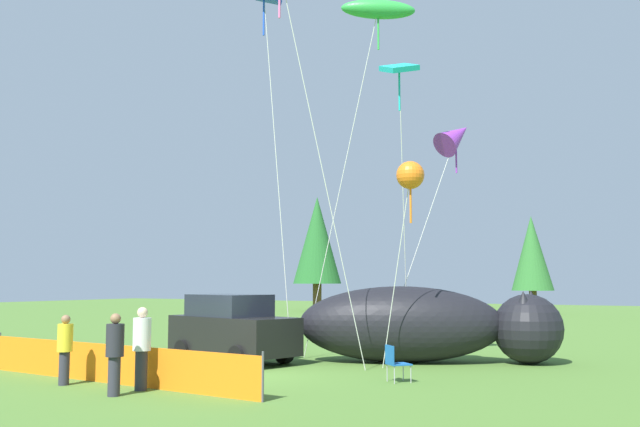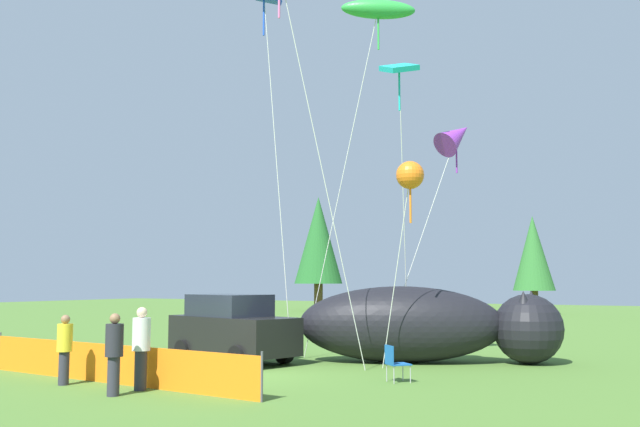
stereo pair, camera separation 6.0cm
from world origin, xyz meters
name	(u,v)px [view 2 (the right image)]	position (x,y,z in m)	size (l,w,h in m)	color
ground_plane	(237,374)	(0.00, 0.00, 0.00)	(120.00, 120.00, 0.00)	#4C752D
parked_car	(232,329)	(-1.74, 2.19, 0.98)	(4.51, 2.84, 2.00)	black
folding_chair	(394,361)	(4.15, 0.59, 0.51)	(0.71, 0.71, 0.87)	#1959A5
inflatable_cat	(424,327)	(3.35, 4.75, 1.03)	(7.62, 4.69, 2.24)	black
safety_fence	(110,364)	(-1.67, -2.78, 0.45)	(9.23, 0.99, 1.00)	orange
spectator_in_green_shirt	(141,345)	(-0.26, -3.27, 0.99)	(0.40, 0.40, 1.82)	#2D2D38
spectator_in_red_shirt	(114,351)	(-0.21, -4.14, 0.94)	(0.37, 0.37, 1.72)	#2D2D38
spectator_in_yellow_shirt	(65,347)	(-2.39, -3.52, 0.88)	(0.35, 0.35, 1.61)	#2D2D38
kite_green_fish	(378,11)	(2.05, 4.49, 10.85)	(3.75, 1.70, 11.26)	silver
kite_purple_delta	(456,137)	(3.25, 8.38, 7.42)	(2.90, 2.85, 8.22)	silver
kite_orange_flower	(410,176)	(3.84, 2.52, 5.22)	(1.48, 0.93, 5.63)	silver
kite_blue_box	(265,4)	(-1.07, 2.78, 11.06)	(1.35, 1.07, 11.56)	silver
kite_teal_diamond	(399,74)	(2.95, 4.02, 8.55)	(1.34, 2.80, 9.06)	silver
horizon_tree_east	(318,240)	(-16.93, 34.86, 5.66)	(3.86, 3.86, 9.22)	brown
horizon_tree_mid	(533,253)	(-0.60, 37.81, 4.41)	(3.01, 3.01, 7.18)	brown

